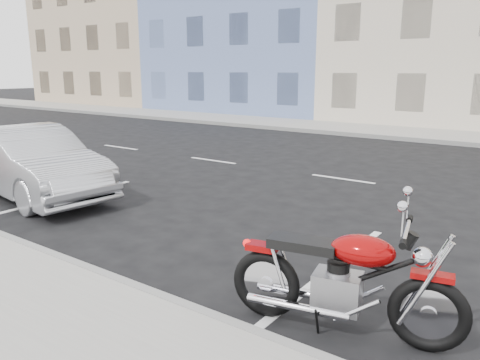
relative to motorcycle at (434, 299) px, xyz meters
The scene contains 7 objects.
ground 6.34m from the motorcycle, 103.93° to the left, with size 120.00×120.00×0.00m, color black.
sidewalk_far 16.21m from the motorcycle, 113.73° to the left, with size 80.00×3.40×0.15m, color gray.
curb_far 14.67m from the motorcycle, 116.41° to the left, with size 80.00×0.12×0.16m, color gray.
bldg_far_west 35.93m from the motorcycle, 140.81° to the left, with size 12.00×12.00×12.00m, color tan.
bldg_blue 27.93m from the motorcycle, 124.68° to the left, with size 12.00×12.00×13.00m, color #6075AA.
motorcycle is the anchor object (origin of this frame).
sedan_silver 8.18m from the motorcycle, behind, with size 1.52×4.36×1.44m, color #A4A6AC.
Camera 1 is at (2.35, -10.34, 2.58)m, focal length 35.00 mm.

